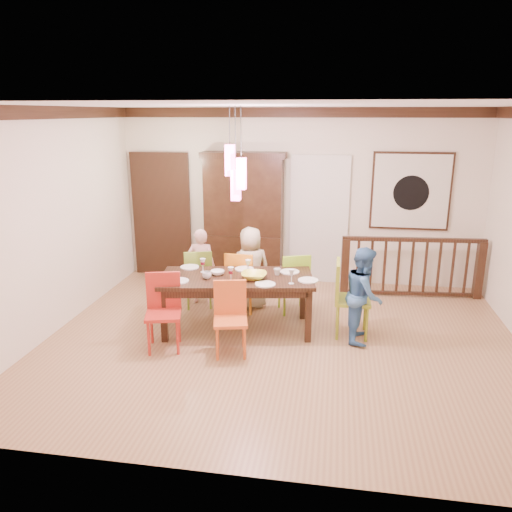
% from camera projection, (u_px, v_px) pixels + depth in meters
% --- Properties ---
extents(floor, '(6.00, 6.00, 0.00)m').
position_uv_depth(floor, '(280.00, 341.00, 6.39)').
color(floor, '#976A49').
rests_on(floor, ground).
extents(ceiling, '(6.00, 6.00, 0.00)m').
position_uv_depth(ceiling, '(284.00, 105.00, 5.58)').
color(ceiling, white).
rests_on(ceiling, wall_back).
extents(wall_back, '(6.00, 0.00, 6.00)m').
position_uv_depth(wall_back, '(299.00, 197.00, 8.36)').
color(wall_back, silver).
rests_on(wall_back, floor).
extents(wall_left, '(0.00, 5.00, 5.00)m').
position_uv_depth(wall_left, '(52.00, 222.00, 6.45)').
color(wall_left, silver).
rests_on(wall_left, floor).
extents(crown_molding, '(6.00, 5.00, 0.16)m').
position_uv_depth(crown_molding, '(284.00, 112.00, 5.60)').
color(crown_molding, black).
rests_on(crown_molding, wall_back).
extents(panel_door, '(1.04, 0.07, 2.24)m').
position_uv_depth(panel_door, '(162.00, 217.00, 8.79)').
color(panel_door, black).
rests_on(panel_door, wall_back).
extents(white_doorway, '(0.97, 0.05, 2.22)m').
position_uv_depth(white_doorway, '(319.00, 222.00, 8.38)').
color(white_doorway, silver).
rests_on(white_doorway, wall_back).
extents(painting, '(1.25, 0.06, 1.25)m').
position_uv_depth(painting, '(411.00, 191.00, 8.00)').
color(painting, black).
rests_on(painting, wall_back).
extents(pendant_cluster, '(0.27, 0.21, 1.14)m').
position_uv_depth(pendant_cluster, '(236.00, 172.00, 6.16)').
color(pendant_cluster, '#FF4C93').
rests_on(pendant_cluster, ceiling).
extents(dining_table, '(2.10, 1.21, 0.75)m').
position_uv_depth(dining_table, '(237.00, 283.00, 6.56)').
color(dining_table, black).
rests_on(dining_table, floor).
extents(chair_far_left, '(0.50, 0.50, 0.89)m').
position_uv_depth(chair_far_left, '(198.00, 273.00, 7.43)').
color(chair_far_left, olive).
rests_on(chair_far_left, floor).
extents(chair_far_mid, '(0.43, 0.43, 0.91)m').
position_uv_depth(chair_far_mid, '(242.00, 277.00, 7.26)').
color(chair_far_mid, orange).
rests_on(chair_far_mid, floor).
extents(chair_far_right, '(0.52, 0.52, 0.90)m').
position_uv_depth(chair_far_right, '(293.00, 278.00, 7.22)').
color(chair_far_right, '#85BE25').
rests_on(chair_far_right, floor).
extents(chair_near_left, '(0.52, 0.52, 0.94)m').
position_uv_depth(chair_near_left, '(163.00, 308.00, 6.04)').
color(chair_near_left, '#B2271D').
rests_on(chair_near_left, floor).
extents(chair_near_mid, '(0.48, 0.48, 0.88)m').
position_uv_depth(chair_near_mid, '(230.00, 315.00, 5.93)').
color(chair_near_mid, '#D15924').
rests_on(chair_near_mid, floor).
extents(chair_end_right, '(0.45, 0.45, 1.00)m').
position_uv_depth(chair_end_right, '(353.00, 294.00, 6.43)').
color(chair_end_right, olive).
rests_on(chair_end_right, floor).
extents(china_hutch, '(1.39, 0.46, 2.20)m').
position_uv_depth(china_hutch, '(244.00, 218.00, 8.40)').
color(china_hutch, black).
rests_on(china_hutch, floor).
extents(balustrade, '(2.20, 0.25, 0.96)m').
position_uv_depth(balustrade, '(412.00, 266.00, 7.81)').
color(balustrade, black).
rests_on(balustrade, floor).
extents(person_far_left, '(0.46, 0.34, 1.16)m').
position_uv_depth(person_far_left, '(201.00, 266.00, 7.56)').
color(person_far_left, '#FFC2C2').
rests_on(person_far_left, floor).
extents(person_far_mid, '(0.71, 0.63, 1.23)m').
position_uv_depth(person_far_mid, '(251.00, 268.00, 7.34)').
color(person_far_mid, '#BDAE8F').
rests_on(person_far_mid, floor).
extents(person_end_right, '(0.50, 0.62, 1.23)m').
position_uv_depth(person_end_right, '(364.00, 295.00, 6.28)').
color(person_end_right, '#3969A0').
rests_on(person_end_right, floor).
extents(serving_bowl, '(0.36, 0.36, 0.08)m').
position_uv_depth(serving_bowl, '(254.00, 276.00, 6.44)').
color(serving_bowl, '#D5D63C').
rests_on(serving_bowl, dining_table).
extents(small_bowl, '(0.22, 0.22, 0.06)m').
position_uv_depth(small_bowl, '(218.00, 273.00, 6.60)').
color(small_bowl, white).
rests_on(small_bowl, dining_table).
extents(cup_left, '(0.13, 0.13, 0.09)m').
position_uv_depth(cup_left, '(207.00, 275.00, 6.44)').
color(cup_left, silver).
rests_on(cup_left, dining_table).
extents(cup_right, '(0.11, 0.11, 0.09)m').
position_uv_depth(cup_right, '(277.00, 272.00, 6.59)').
color(cup_right, silver).
rests_on(cup_right, dining_table).
extents(plate_far_left, '(0.26, 0.26, 0.01)m').
position_uv_depth(plate_far_left, '(190.00, 267.00, 6.91)').
color(plate_far_left, white).
rests_on(plate_far_left, dining_table).
extents(plate_far_mid, '(0.26, 0.26, 0.01)m').
position_uv_depth(plate_far_mid, '(244.00, 269.00, 6.83)').
color(plate_far_mid, white).
rests_on(plate_far_mid, dining_table).
extents(plate_far_right, '(0.26, 0.26, 0.01)m').
position_uv_depth(plate_far_right, '(290.00, 272.00, 6.71)').
color(plate_far_right, white).
rests_on(plate_far_right, dining_table).
extents(plate_near_left, '(0.26, 0.26, 0.01)m').
position_uv_depth(plate_near_left, '(179.00, 281.00, 6.34)').
color(plate_near_left, white).
rests_on(plate_near_left, dining_table).
extents(plate_near_mid, '(0.26, 0.26, 0.01)m').
position_uv_depth(plate_near_mid, '(265.00, 284.00, 6.22)').
color(plate_near_mid, white).
rests_on(plate_near_mid, dining_table).
extents(plate_end_right, '(0.26, 0.26, 0.01)m').
position_uv_depth(plate_end_right, '(308.00, 280.00, 6.37)').
color(plate_end_right, white).
rests_on(plate_end_right, dining_table).
extents(wine_glass_a, '(0.08, 0.08, 0.19)m').
position_uv_depth(wine_glass_a, '(203.00, 265.00, 6.69)').
color(wine_glass_a, '#590C19').
rests_on(wine_glass_a, dining_table).
extents(wine_glass_b, '(0.08, 0.08, 0.19)m').
position_uv_depth(wine_glass_b, '(248.00, 267.00, 6.63)').
color(wine_glass_b, silver).
rests_on(wine_glass_b, dining_table).
extents(wine_glass_c, '(0.08, 0.08, 0.19)m').
position_uv_depth(wine_glass_c, '(231.00, 274.00, 6.32)').
color(wine_glass_c, '#590C19').
rests_on(wine_glass_c, dining_table).
extents(wine_glass_d, '(0.08, 0.08, 0.19)m').
position_uv_depth(wine_glass_d, '(292.00, 277.00, 6.24)').
color(wine_glass_d, silver).
rests_on(wine_glass_d, dining_table).
extents(napkin, '(0.18, 0.14, 0.01)m').
position_uv_depth(napkin, '(230.00, 286.00, 6.16)').
color(napkin, '#D83359').
rests_on(napkin, dining_table).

